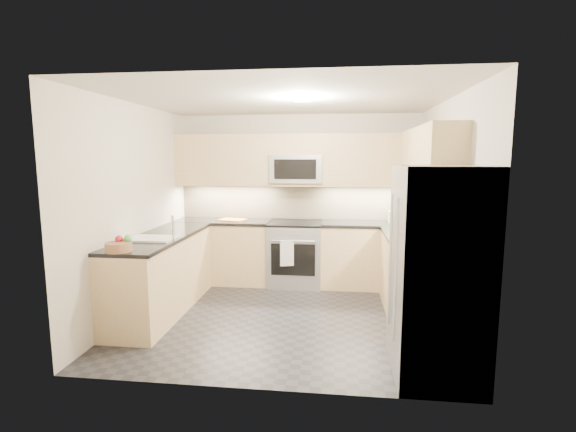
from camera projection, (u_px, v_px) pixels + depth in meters
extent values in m
cube|color=black|center=(285.00, 316.00, 4.95)|extent=(3.60, 3.20, 0.00)
cube|color=beige|center=(284.00, 100.00, 4.60)|extent=(3.60, 3.20, 0.02)
cube|color=beige|center=(298.00, 198.00, 6.35)|extent=(3.60, 0.02, 2.50)
cube|color=beige|center=(258.00, 238.00, 3.20)|extent=(3.60, 0.02, 2.50)
cube|color=beige|center=(135.00, 209.00, 4.98)|extent=(0.02, 3.20, 2.50)
cube|color=beige|center=(447.00, 214.00, 4.57)|extent=(0.02, 3.20, 2.50)
cube|color=#DBBA84|center=(224.00, 252.00, 6.29)|extent=(1.42, 0.60, 0.90)
cube|color=#DBBA84|center=(370.00, 256.00, 6.04)|extent=(1.42, 0.60, 0.90)
cube|color=#DBBA84|center=(414.00, 280.00, 4.86)|extent=(0.60, 1.70, 0.90)
cube|color=#DBBA84|center=(162.00, 275.00, 5.06)|extent=(0.60, 2.00, 0.90)
cube|color=black|center=(223.00, 221.00, 6.23)|extent=(1.42, 0.63, 0.04)
cube|color=black|center=(371.00, 224.00, 5.97)|extent=(1.42, 0.63, 0.04)
cube|color=black|center=(415.00, 240.00, 4.79)|extent=(0.63, 1.70, 0.04)
cube|color=black|center=(161.00, 237.00, 5.00)|extent=(0.63, 2.00, 0.04)
cube|color=#DBBA84|center=(297.00, 160.00, 6.10)|extent=(3.60, 0.35, 0.75)
cube|color=#DBBA84|center=(428.00, 161.00, 4.78)|extent=(0.35, 1.95, 0.75)
cube|color=tan|center=(298.00, 202.00, 6.35)|extent=(3.60, 0.01, 0.51)
cube|color=tan|center=(437.00, 214.00, 5.02)|extent=(0.01, 2.30, 0.51)
cube|color=#93959A|center=(295.00, 254.00, 6.14)|extent=(0.76, 0.65, 0.91)
cube|color=black|center=(295.00, 223.00, 6.08)|extent=(0.76, 0.65, 0.03)
cube|color=black|center=(293.00, 260.00, 5.82)|extent=(0.62, 0.02, 0.45)
cylinder|color=#B2B5BA|center=(293.00, 241.00, 5.76)|extent=(0.60, 0.02, 0.02)
cube|color=#95979D|center=(296.00, 169.00, 6.09)|extent=(0.76, 0.40, 0.40)
cube|color=black|center=(295.00, 169.00, 5.89)|extent=(0.60, 0.01, 0.28)
cube|color=#9C9FA3|center=(437.00, 272.00, 3.52)|extent=(0.70, 0.90, 1.80)
cylinder|color=#B2B5BA|center=(396.00, 271.00, 3.38)|extent=(0.02, 0.02, 1.20)
cylinder|color=#B2B5BA|center=(390.00, 260.00, 3.74)|extent=(0.02, 0.02, 1.20)
cube|color=white|center=(152.00, 244.00, 4.76)|extent=(0.52, 0.38, 0.16)
cylinder|color=silver|center=(173.00, 228.00, 4.70)|extent=(0.03, 0.03, 0.28)
cylinder|color=#5BBB50|center=(399.00, 217.00, 5.94)|extent=(0.35, 0.35, 0.17)
cube|color=orange|center=(233.00, 220.00, 6.22)|extent=(0.44, 0.36, 0.01)
cylinder|color=#916543|center=(118.00, 247.00, 4.12)|extent=(0.30, 0.30, 0.09)
sphere|color=#B11420|center=(119.00, 239.00, 4.17)|extent=(0.08, 0.08, 0.08)
sphere|color=green|center=(128.00, 239.00, 4.19)|extent=(0.08, 0.08, 0.08)
cube|color=white|center=(287.00, 253.00, 5.77)|extent=(0.19, 0.07, 0.36)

